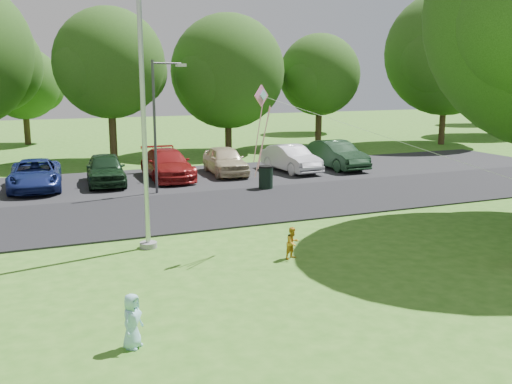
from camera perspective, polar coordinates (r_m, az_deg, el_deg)
name	(u,v)px	position (r m, az deg, el deg)	size (l,w,h in m)	color
ground	(343,288)	(13.68, 8.74, -9.50)	(120.00, 120.00, 0.00)	#366F1D
park_road	(217,207)	(21.51, -3.87, -1.55)	(60.00, 6.00, 0.06)	black
parking_strip	(173,179)	(27.62, -8.29, 1.26)	(42.00, 7.00, 0.06)	black
flagpole	(143,102)	(16.18, -11.25, 8.77)	(0.50, 0.50, 10.00)	#B7BABF
street_lamp	(159,115)	(24.03, -9.66, 7.64)	(1.54, 0.48, 5.54)	#3F3F44
trash_can	(266,178)	(24.93, 0.99, 1.44)	(0.66, 0.66, 1.05)	black
tree_row	(159,63)	(36.06, -9.68, 12.65)	(64.35, 11.94, 10.88)	#332316
horizon_trees	(162,84)	(46.01, -9.41, 10.61)	(77.46, 7.20, 7.02)	#332316
parked_cars	(167,165)	(27.39, -8.85, 2.67)	(19.76, 5.16, 1.46)	silver
child_yellow	(293,243)	(15.54, 3.68, -5.10)	(0.43, 0.33, 0.88)	gold
child_blue	(132,321)	(10.82, -12.28, -12.49)	(0.51, 0.33, 1.03)	#90D0DD
kite	(268,114)	(15.72, 1.23, 7.85)	(5.91, 4.31, 2.58)	pink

